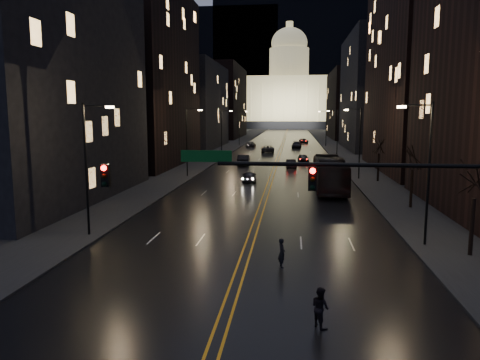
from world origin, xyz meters
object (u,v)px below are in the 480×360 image
(receding_car_a, at_px, (291,164))
(pedestrian_b, at_px, (320,307))
(pedestrian_a, at_px, (282,253))
(oncoming_car_b, at_px, (244,160))
(bus, at_px, (330,174))
(traffic_signal, at_px, (371,191))
(oncoming_car_a, at_px, (249,176))

(receding_car_a, xyz_separation_m, pedestrian_b, (1.33, -53.21, 0.14))
(pedestrian_a, xyz_separation_m, pedestrian_b, (1.67, -7.00, 0.00))
(oncoming_car_b, bearing_deg, bus, 113.27)
(traffic_signal, relative_size, pedestrian_b, 10.60)
(bus, xyz_separation_m, oncoming_car_a, (-9.19, 5.27, -1.10))
(oncoming_car_a, relative_size, receding_car_a, 1.01)
(oncoming_car_a, height_order, pedestrian_a, pedestrian_a)
(bus, distance_m, oncoming_car_a, 10.65)
(traffic_signal, bearing_deg, oncoming_car_b, 101.36)
(oncoming_car_a, xyz_separation_m, receding_car_a, (5.00, 14.79, -0.03))
(bus, relative_size, pedestrian_b, 7.95)
(pedestrian_b, bearing_deg, receding_car_a, -34.68)
(bus, bearing_deg, receding_car_a, 101.92)
(receding_car_a, distance_m, pedestrian_b, 53.22)
(bus, distance_m, receding_car_a, 20.53)
(traffic_signal, bearing_deg, receding_car_a, 93.81)
(oncoming_car_a, distance_m, oncoming_car_b, 18.79)
(traffic_signal, xyz_separation_m, oncoming_car_a, (-8.41, 36.42, -4.39))
(pedestrian_a, relative_size, pedestrian_b, 0.99)
(pedestrian_a, bearing_deg, receding_car_a, -17.32)
(oncoming_car_a, distance_m, pedestrian_b, 38.93)
(traffic_signal, height_order, oncoming_car_a, traffic_signal)
(receding_car_a, distance_m, pedestrian_a, 46.21)
(oncoming_car_b, distance_m, pedestrian_b, 57.71)
(oncoming_car_a, bearing_deg, receding_car_a, -113.49)
(bus, bearing_deg, pedestrian_b, -94.79)
(oncoming_car_a, relative_size, pedestrian_a, 2.56)
(traffic_signal, bearing_deg, bus, 88.57)
(bus, distance_m, pedestrian_a, 26.55)
(oncoming_car_b, bearing_deg, receding_car_a, 150.44)
(bus, height_order, pedestrian_a, bus)
(receding_car_a, bearing_deg, oncoming_car_b, 149.42)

